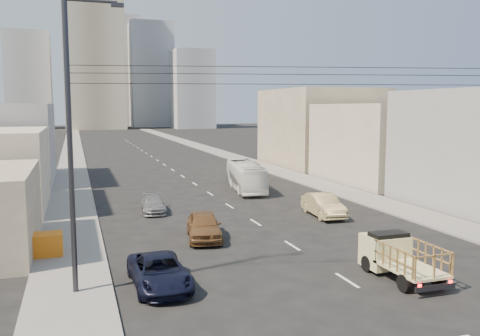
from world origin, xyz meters
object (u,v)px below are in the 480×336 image
city_bus (246,176)px  sedan_brown (204,226)px  flatbed_pickup (399,254)px  crate_stack (44,244)px  navy_pickup (159,272)px  sedan_tan (323,205)px  streetlamp_left (72,138)px  sedan_grey (153,205)px

city_bus → sedan_brown: bearing=-108.0°
flatbed_pickup → crate_stack: 17.47m
navy_pickup → sedan_brown: sedan_brown is taller
navy_pickup → sedan_tan: 17.01m
navy_pickup → streetlamp_left: streetlamp_left is taller
navy_pickup → crate_stack: (-4.92, 6.13, 0.01)m
city_bus → crate_stack: bearing=-126.0°
flatbed_pickup → streetlamp_left: (-13.77, 2.42, 5.34)m
sedan_tan → navy_pickup: bearing=-136.7°
sedan_tan → streetlamp_left: streetlamp_left is taller
city_bus → streetlamp_left: streetlamp_left is taller
flatbed_pickup → city_bus: city_bus is taller
navy_pickup → sedan_brown: bearing=60.7°
flatbed_pickup → streetlamp_left: size_ratio=0.37×
sedan_tan → flatbed_pickup: bearing=-97.8°
sedan_tan → sedan_brown: bearing=-155.3°
flatbed_pickup → sedan_tan: flatbed_pickup is taller
streetlamp_left → flatbed_pickup: bearing=-10.0°
sedan_tan → streetlamp_left: bearing=-143.4°
crate_stack → sedan_brown: bearing=6.7°
sedan_grey → crate_stack: 11.80m
sedan_brown → crate_stack: (-8.66, -1.01, -0.11)m
streetlamp_left → sedan_tan: bearing=32.0°
city_bus → sedan_grey: (-9.62, -7.35, -0.74)m
city_bus → sedan_grey: size_ratio=2.35×
sedan_tan → streetlamp_left: size_ratio=0.40×
sedan_brown → sedan_grey: size_ratio=1.16×
navy_pickup → sedan_brown: size_ratio=1.04×
flatbed_pickup → city_bus: (1.23, 25.16, 0.24)m
sedan_grey → streetlamp_left: bearing=-104.7°
navy_pickup → crate_stack: bearing=127.1°
flatbed_pickup → streetlamp_left: streetlamp_left is taller
city_bus → sedan_tan: size_ratio=1.99×
city_bus → streetlamp_left: 27.71m
sedan_brown → crate_stack: size_ratio=2.62×
city_bus → crate_stack: 23.68m
sedan_brown → flatbed_pickup: bearing=-44.4°
crate_stack → navy_pickup: bearing=-51.3°
streetlamp_left → crate_stack: size_ratio=6.67×
sedan_tan → crate_stack: bearing=-161.5°
sedan_tan → sedan_grey: bearing=160.6°
navy_pickup → crate_stack: 7.86m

